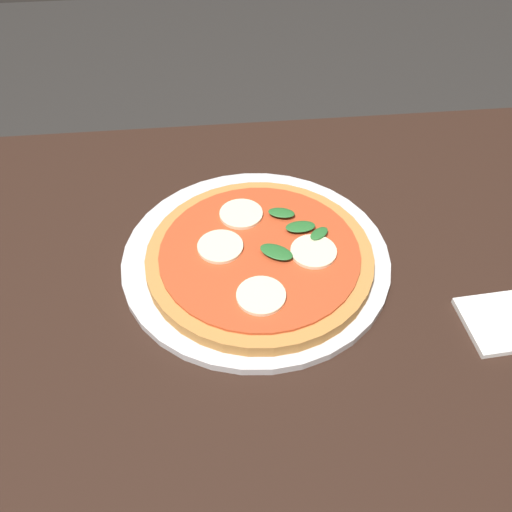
{
  "coord_description": "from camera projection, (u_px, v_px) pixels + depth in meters",
  "views": [
    {
      "loc": [
        0.02,
        0.47,
        1.3
      ],
      "look_at": [
        -0.04,
        -0.06,
        0.74
      ],
      "focal_mm": 38.63,
      "sensor_mm": 36.0,
      "label": 1
    }
  ],
  "objects": [
    {
      "name": "pizza",
      "position": [
        260.0,
        257.0,
        0.75
      ],
      "size": [
        0.31,
        0.31,
        0.03
      ],
      "color": "#C6843F",
      "rests_on": "serving_tray"
    },
    {
      "name": "dining_table",
      "position": [
        234.0,
        337.0,
        0.8
      ],
      "size": [
        1.54,
        0.82,
        0.73
      ],
      "color": "black",
      "rests_on": "ground_plane"
    },
    {
      "name": "ground_plane",
      "position": [
        242.0,
        500.0,
        1.26
      ],
      "size": [
        6.0,
        6.0,
        0.0
      ],
      "primitive_type": "plane",
      "color": "#2D2B28"
    },
    {
      "name": "serving_tray",
      "position": [
        256.0,
        258.0,
        0.77
      ],
      "size": [
        0.37,
        0.37,
        0.01
      ],
      "primitive_type": "cylinder",
      "color": "silver",
      "rests_on": "dining_table"
    }
  ]
}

